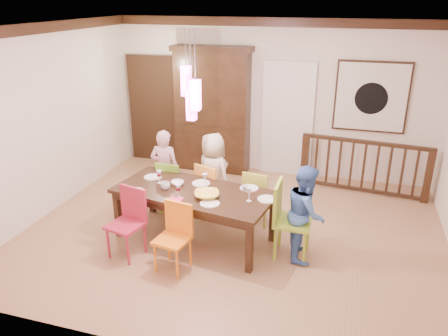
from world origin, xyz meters
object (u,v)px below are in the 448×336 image
(chair_far_left, at_px, (173,182))
(person_end_right, at_px, (306,212))
(china_hutch, at_px, (212,110))
(person_far_mid, at_px, (213,175))
(person_far_left, at_px, (165,170))
(balustrade, at_px, (364,166))
(chair_end_right, at_px, (293,216))
(dining_table, at_px, (194,196))

(chair_far_left, distance_m, person_end_right, 2.30)
(china_hutch, bearing_deg, person_far_mid, -71.79)
(person_far_left, xyz_separation_m, person_far_mid, (0.81, -0.00, 0.01))
(balustrade, height_order, person_far_mid, person_far_mid)
(chair_end_right, relative_size, person_far_mid, 0.78)
(chair_far_left, height_order, person_end_right, person_end_right)
(chair_far_left, relative_size, person_end_right, 0.67)
(person_far_mid, bearing_deg, chair_end_right, 175.41)
(dining_table, relative_size, chair_far_left, 2.70)
(china_hutch, xyz_separation_m, person_far_left, (-0.20, -1.87, -0.55))
(dining_table, bearing_deg, person_end_right, 9.27)
(balustrade, relative_size, person_far_left, 1.67)
(dining_table, distance_m, person_end_right, 1.54)
(dining_table, height_order, person_far_mid, person_far_mid)
(chair_end_right, height_order, person_end_right, person_end_right)
(chair_end_right, xyz_separation_m, china_hutch, (-1.99, 2.73, 0.61))
(dining_table, relative_size, person_far_left, 1.77)
(chair_far_left, xyz_separation_m, person_far_mid, (0.65, 0.08, 0.17))
(balustrade, distance_m, person_far_left, 3.43)
(chair_far_left, relative_size, person_far_mid, 0.65)
(china_hutch, relative_size, person_end_right, 1.87)
(chair_end_right, relative_size, person_far_left, 0.79)
(dining_table, bearing_deg, china_hutch, 111.91)
(person_far_mid, xyz_separation_m, person_end_right, (1.53, -0.81, -0.02))
(person_end_right, bearing_deg, dining_table, 80.46)
(china_hutch, xyz_separation_m, person_end_right, (2.14, -2.68, -0.56))
(balustrade, height_order, person_far_left, person_far_left)
(chair_far_left, xyz_separation_m, chair_end_right, (2.02, -0.78, 0.10))
(china_hutch, distance_m, person_end_right, 3.48)
(dining_table, relative_size, china_hutch, 0.97)
(dining_table, bearing_deg, person_far_left, 143.59)
(china_hutch, bearing_deg, chair_end_right, -53.92)
(dining_table, height_order, china_hutch, china_hutch)
(chair_end_right, bearing_deg, chair_far_left, 68.81)
(person_far_mid, bearing_deg, china_hutch, -44.33)
(chair_far_left, relative_size, person_far_left, 0.66)
(person_far_mid, bearing_deg, person_far_left, 27.26)
(china_hutch, distance_m, person_far_left, 1.95)
(chair_end_right, distance_m, person_end_right, 0.17)
(china_hutch, bearing_deg, balustrade, -6.85)
(person_far_mid, bearing_deg, chair_far_left, 34.74)
(person_end_right, bearing_deg, person_far_mid, 52.45)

